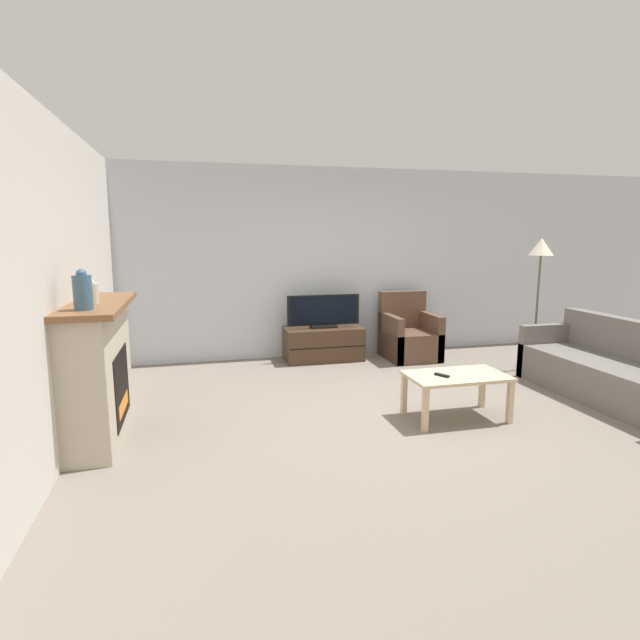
{
  "coord_description": "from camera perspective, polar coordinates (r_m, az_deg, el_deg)",
  "views": [
    {
      "loc": [
        -1.92,
        -4.38,
        1.76
      ],
      "look_at": [
        -0.63,
        0.75,
        0.85
      ],
      "focal_mm": 28.0,
      "sensor_mm": 36.0,
      "label": 1
    }
  ],
  "objects": [
    {
      "name": "remote",
      "position": [
        4.87,
        13.76,
        -6.15
      ],
      "size": [
        0.11,
        0.15,
        0.02
      ],
      "rotation": [
        0.0,
        0.0,
        0.5
      ],
      "color": "black",
      "rests_on": "coffee_table"
    },
    {
      "name": "tv_stand",
      "position": [
        7.07,
        0.4,
        -2.72
      ],
      "size": [
        1.09,
        0.53,
        0.46
      ],
      "color": "#422D1E",
      "rests_on": "ground"
    },
    {
      "name": "fireplace",
      "position": [
        4.78,
        -23.99,
        -5.09
      ],
      "size": [
        0.48,
        1.53,
        1.19
      ],
      "color": "#B7A893",
      "rests_on": "ground"
    },
    {
      "name": "tv",
      "position": [
        6.99,
        0.41,
        0.85
      ],
      "size": [
        1.04,
        0.18,
        0.47
      ],
      "color": "black",
      "rests_on": "tv_stand"
    },
    {
      "name": "wall_left",
      "position": [
        4.53,
        -27.7,
        3.45
      ],
      "size": [
        0.06,
        12.0,
        2.7
      ],
      "color": "beige",
      "rests_on": "ground"
    },
    {
      "name": "coffee_table",
      "position": [
        4.98,
        15.34,
        -6.69
      ],
      "size": [
        0.95,
        0.55,
        0.44
      ],
      "color": "#CCB289",
      "rests_on": "ground"
    },
    {
      "name": "wall_back",
      "position": [
        7.28,
        1.22,
        6.53
      ],
      "size": [
        12.0,
        0.06,
        2.7
      ],
      "color": "silver",
      "rests_on": "ground"
    },
    {
      "name": "armchair",
      "position": [
        7.29,
        10.11,
        -1.94
      ],
      "size": [
        0.7,
        0.76,
        0.94
      ],
      "color": "brown",
      "rests_on": "ground"
    },
    {
      "name": "mantel_vase_centre_left",
      "position": [
        4.55,
        -24.62,
        2.85
      ],
      "size": [
        0.1,
        0.1,
        0.2
      ],
      "color": "beige",
      "rests_on": "fireplace"
    },
    {
      "name": "couch",
      "position": [
        6.24,
        30.66,
        -5.31
      ],
      "size": [
        0.8,
        2.11,
        0.84
      ],
      "color": "#66605B",
      "rests_on": "ground"
    },
    {
      "name": "mantel_vase_left",
      "position": [
        4.21,
        -25.5,
        3.0
      ],
      "size": [
        0.14,
        0.14,
        0.31
      ],
      "color": "#385670",
      "rests_on": "fireplace"
    },
    {
      "name": "floor_lamp",
      "position": [
        7.04,
        23.9,
        6.55
      ],
      "size": [
        0.3,
        0.3,
        1.71
      ],
      "color": "black",
      "rests_on": "ground"
    },
    {
      "name": "ground_plane",
      "position": [
        5.1,
        9.11,
        -10.56
      ],
      "size": [
        24.0,
        24.0,
        0.0
      ],
      "primitive_type": "plane",
      "color": "slate"
    }
  ]
}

